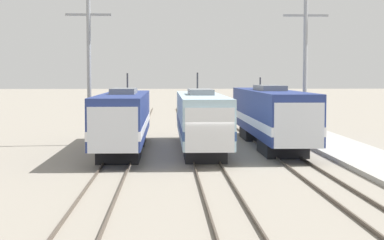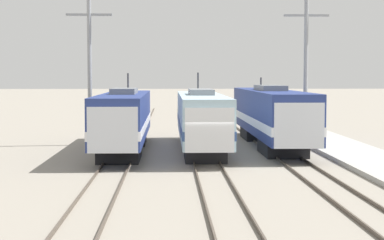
{
  "view_description": "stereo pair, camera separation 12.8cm",
  "coord_description": "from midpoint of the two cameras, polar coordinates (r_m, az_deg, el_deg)",
  "views": [
    {
      "loc": [
        -2.2,
        -33.42,
        4.87
      ],
      "look_at": [
        -0.82,
        1.08,
        2.47
      ],
      "focal_mm": 60.0,
      "sensor_mm": 36.0,
      "label": 1
    },
    {
      "loc": [
        -2.07,
        -33.42,
        4.87
      ],
      "look_at": [
        -0.82,
        1.08,
        2.47
      ],
      "focal_mm": 60.0,
      "sensor_mm": 36.0,
      "label": 2
    }
  ],
  "objects": [
    {
      "name": "rail_pair_center",
      "position": [
        33.83,
        1.35,
        -4.17
      ],
      "size": [
        1.51,
        120.0,
        0.15
      ],
      "color": "#4C4238",
      "rests_on": "ground_plane"
    },
    {
      "name": "locomotive_center",
      "position": [
        40.91,
        0.7,
        0.05
      ],
      "size": [
        2.78,
        17.97,
        5.08
      ],
      "color": "#232326",
      "rests_on": "ground_plane"
    },
    {
      "name": "catenary_tower_left",
      "position": [
        45.24,
        -9.23,
        4.69
      ],
      "size": [
        3.18,
        0.3,
        10.3
      ],
      "color": "gray",
      "rests_on": "ground_plane"
    },
    {
      "name": "locomotive_far_right",
      "position": [
        44.1,
        6.9,
        0.43
      ],
      "size": [
        2.98,
        20.01,
        4.73
      ],
      "color": "black",
      "rests_on": "ground_plane"
    },
    {
      "name": "platform",
      "position": [
        35.63,
        16.43,
        -3.83
      ],
      "size": [
        4.0,
        120.0,
        0.26
      ],
      "color": "#A8A59E",
      "rests_on": "ground_plane"
    },
    {
      "name": "rail_pair_far_right",
      "position": [
        34.49,
        9.53,
        -4.07
      ],
      "size": [
        1.51,
        120.0,
        0.15
      ],
      "color": "#4C4238",
      "rests_on": "ground_plane"
    },
    {
      "name": "catenary_tower_right",
      "position": [
        45.95,
        9.95,
        4.67
      ],
      "size": [
        3.18,
        0.3,
        10.3
      ],
      "color": "gray",
      "rests_on": "ground_plane"
    },
    {
      "name": "ground_plane",
      "position": [
        33.84,
        1.35,
        -4.29
      ],
      "size": [
        400.0,
        400.0,
        0.0
      ],
      "primitive_type": "plane",
      "color": "gray"
    },
    {
      "name": "rail_pair_far_left",
      "position": [
        33.88,
        -6.99,
        -4.19
      ],
      "size": [
        1.51,
        120.0,
        0.15
      ],
      "color": "#4C4238",
      "rests_on": "ground_plane"
    },
    {
      "name": "locomotive_far_left",
      "position": [
        40.63,
        -6.2,
        0.04
      ],
      "size": [
        2.82,
        17.59,
        5.04
      ],
      "color": "black",
      "rests_on": "ground_plane"
    }
  ]
}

